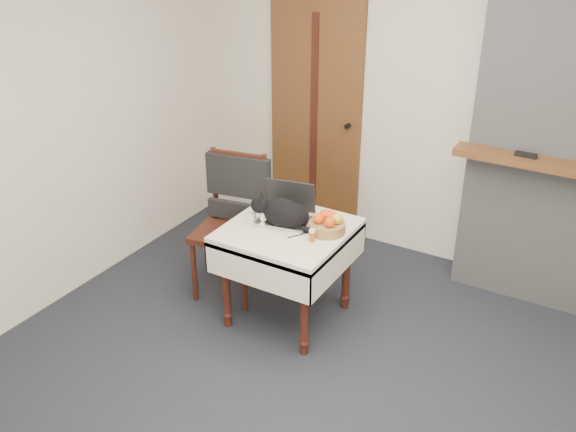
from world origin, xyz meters
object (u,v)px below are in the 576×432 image
at_px(laptop, 287,210).
at_px(door, 315,118).
at_px(side_table, 288,243).
at_px(pill_bottle, 312,235).
at_px(cream_jar, 251,217).
at_px(chair, 235,205).
at_px(fruit_basket, 327,224).
at_px(cat, 284,213).

bearing_deg(laptop, door, 98.90).
xyz_separation_m(side_table, pill_bottle, (0.23, -0.08, 0.16)).
xyz_separation_m(cream_jar, chair, (-0.29, 0.22, -0.07)).
distance_m(door, fruit_basket, 1.46).
relative_size(pill_bottle, fruit_basket, 0.35).
height_order(laptop, fruit_basket, laptop).
relative_size(cat, cream_jar, 6.63).
bearing_deg(pill_bottle, cat, 161.42).
xyz_separation_m(side_table, laptop, (-0.07, 0.11, 0.18)).
height_order(door, laptop, door).
bearing_deg(cream_jar, laptop, 42.76).
distance_m(laptop, cream_jar, 0.24).
xyz_separation_m(laptop, cat, (0.04, -0.10, 0.03)).
distance_m(cream_jar, chair, 0.38).
bearing_deg(side_table, chair, 162.42).
xyz_separation_m(fruit_basket, chair, (-0.79, 0.09, -0.09)).
xyz_separation_m(laptop, chair, (-0.47, 0.06, -0.10)).
distance_m(side_table, cream_jar, 0.29).
bearing_deg(pill_bottle, side_table, 160.34).
relative_size(side_table, cream_jar, 10.96).
bearing_deg(pill_bottle, chair, 161.80).
relative_size(side_table, pill_bottle, 9.43).
height_order(pill_bottle, fruit_basket, fruit_basket).
relative_size(pill_bottle, chair, 0.08).
distance_m(cat, chair, 0.55).
height_order(laptop, chair, chair).
bearing_deg(pill_bottle, cream_jar, 176.55).
distance_m(door, pill_bottle, 1.59).
xyz_separation_m(cream_jar, fruit_basket, (0.50, 0.13, 0.02)).
bearing_deg(door, cream_jar, -79.41).
height_order(cream_jar, pill_bottle, pill_bottle).
bearing_deg(cream_jar, side_table, 11.90).
xyz_separation_m(door, side_table, (0.50, -1.31, -0.41)).
bearing_deg(cream_jar, cat, 15.20).
bearing_deg(cat, cream_jar, 173.17).
distance_m(door, side_table, 1.46).
bearing_deg(cream_jar, chair, 142.68).
bearing_deg(pill_bottle, door, 117.68).
bearing_deg(fruit_basket, chair, 173.48).
bearing_deg(pill_bottle, fruit_basket, 81.58).
relative_size(door, cat, 4.24).
bearing_deg(fruit_basket, side_table, -162.04).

